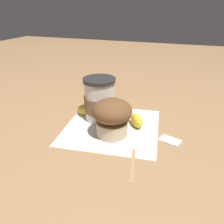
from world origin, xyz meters
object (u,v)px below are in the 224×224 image
Objects in this scene: muffin at (112,116)px; sugar_packet at (170,140)px; banana at (113,113)px; coffee_cup at (100,100)px.

sugar_packet is at bearing 7.59° from muffin.
muffin is 0.15m from sugar_packet.
muffin is 0.10m from banana.
sugar_packet is (0.21, -0.05, -0.06)m from coffee_cup.
sugar_packet is (0.14, 0.02, -0.05)m from muffin.
coffee_cup reaches higher than banana.
coffee_cup is 0.05m from banana.
banana is at bearing 20.43° from coffee_cup.
banana is at bearing 159.34° from sugar_packet.
coffee_cup is 0.56× the size of banana.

